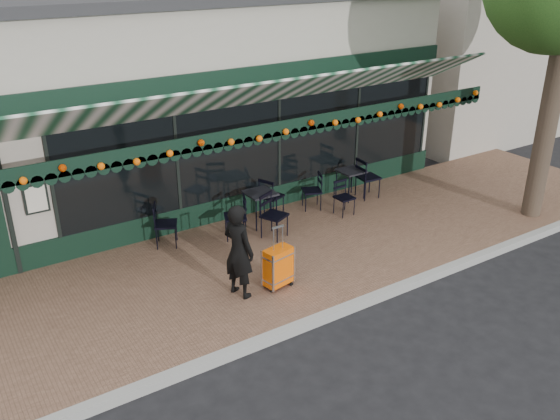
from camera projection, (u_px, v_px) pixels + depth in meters
ground at (338, 312)px, 9.82m from camera, size 80.00×80.00×0.00m
sidewalk at (273, 259)px, 11.32m from camera, size 18.00×4.00×0.15m
curb at (341, 311)px, 9.73m from camera, size 18.00×0.16×0.15m
restaurant_building at (149, 89)px, 14.90m from camera, size 12.00×9.60×4.50m
neighbor_building_right at (488, 42)px, 21.43m from camera, size 12.00×8.00×4.80m
woman at (239, 251)px, 9.73m from camera, size 0.56×0.69×1.64m
suitcase at (278, 267)px, 10.13m from camera, size 0.54×0.37×1.14m
cafe_table_a at (351, 173)px, 13.67m from camera, size 0.56×0.56×0.69m
cafe_table_b at (260, 195)px, 12.34m from camera, size 0.59×0.59×0.73m
chair_a_left at (312, 191)px, 13.19m from camera, size 0.55×0.55×0.84m
chair_a_right at (368, 178)px, 13.77m from camera, size 0.53×0.53×0.97m
chair_a_front at (344, 198)px, 12.90m from camera, size 0.39×0.39×0.77m
chair_b_left at (235, 217)px, 11.84m from camera, size 0.59×0.59×0.90m
chair_b_right at (272, 196)px, 12.83m from camera, size 0.58×0.58×0.89m
chair_b_front at (274, 216)px, 11.85m from camera, size 0.62×0.62×0.93m
chair_solo at (166, 225)px, 11.53m from camera, size 0.59×0.59×0.89m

